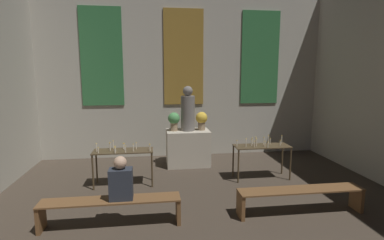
# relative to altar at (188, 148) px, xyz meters

# --- Properties ---
(wall_back) EXTENTS (8.21, 0.16, 4.71)m
(wall_back) POSITION_rel_altar_xyz_m (0.00, 1.02, 1.92)
(wall_back) COLOR #B2AD9E
(wall_back) RESTS_ON ground_plane
(altar) EXTENTS (1.11, 0.72, 0.92)m
(altar) POSITION_rel_altar_xyz_m (0.00, 0.00, 0.00)
(altar) COLOR #BCB29E
(altar) RESTS_ON ground_plane
(statue) EXTENTS (0.36, 0.36, 1.15)m
(statue) POSITION_rel_altar_xyz_m (0.00, -0.00, 0.98)
(statue) COLOR slate
(statue) RESTS_ON altar
(flower_vase_left) EXTENTS (0.30, 0.30, 0.48)m
(flower_vase_left) POSITION_rel_altar_xyz_m (-0.36, -0.00, 0.74)
(flower_vase_left) COLOR #937A5B
(flower_vase_left) RESTS_ON altar
(flower_vase_right) EXTENTS (0.30, 0.30, 0.48)m
(flower_vase_right) POSITION_rel_altar_xyz_m (0.36, -0.00, 0.74)
(flower_vase_right) COLOR #937A5B
(flower_vase_right) RESTS_ON altar
(candle_rack_left) EXTENTS (1.27, 0.49, 0.95)m
(candle_rack_left) POSITION_rel_altar_xyz_m (-1.55, -1.23, 0.22)
(candle_rack_left) COLOR #473823
(candle_rack_left) RESTS_ON ground_plane
(candle_rack_right) EXTENTS (1.27, 0.49, 0.97)m
(candle_rack_right) POSITION_rel_altar_xyz_m (1.54, -1.23, 0.22)
(candle_rack_right) COLOR #473823
(candle_rack_right) RESTS_ON ground_plane
(pew_back_left) EXTENTS (2.18, 0.36, 0.44)m
(pew_back_left) POSITION_rel_altar_xyz_m (-1.59, -3.00, -0.13)
(pew_back_left) COLOR brown
(pew_back_left) RESTS_ON ground_plane
(pew_back_right) EXTENTS (2.18, 0.36, 0.44)m
(pew_back_right) POSITION_rel_altar_xyz_m (1.59, -3.00, -0.13)
(pew_back_right) COLOR brown
(pew_back_right) RESTS_ON ground_plane
(person_seated) EXTENTS (0.36, 0.24, 0.69)m
(person_seated) POSITION_rel_altar_xyz_m (-1.42, -3.00, 0.29)
(person_seated) COLOR #282D38
(person_seated) RESTS_ON pew_back_left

